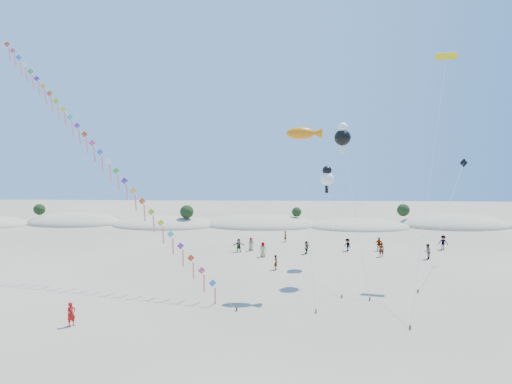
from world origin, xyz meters
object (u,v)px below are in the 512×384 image
object	(u,v)px
fish_kite	(304,133)
parafoil_kite	(445,63)
flyer_foreground	(71,314)
kite_train	(93,145)

from	to	relation	value
fish_kite	parafoil_kite	size ratio (longest dim) A/B	0.66
fish_kite	flyer_foreground	bearing A→B (deg)	-152.28
fish_kite	flyer_foreground	distance (m)	23.32
fish_kite	parafoil_kite	bearing A→B (deg)	18.91
parafoil_kite	fish_kite	bearing A→B (deg)	-161.09
flyer_foreground	parafoil_kite	bearing A→B (deg)	-30.69
fish_kite	parafoil_kite	world-z (taller)	parafoil_kite
parafoil_kite	flyer_foreground	size ratio (longest dim) A/B	12.60
kite_train	parafoil_kite	distance (m)	34.97
kite_train	fish_kite	bearing A→B (deg)	-9.39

